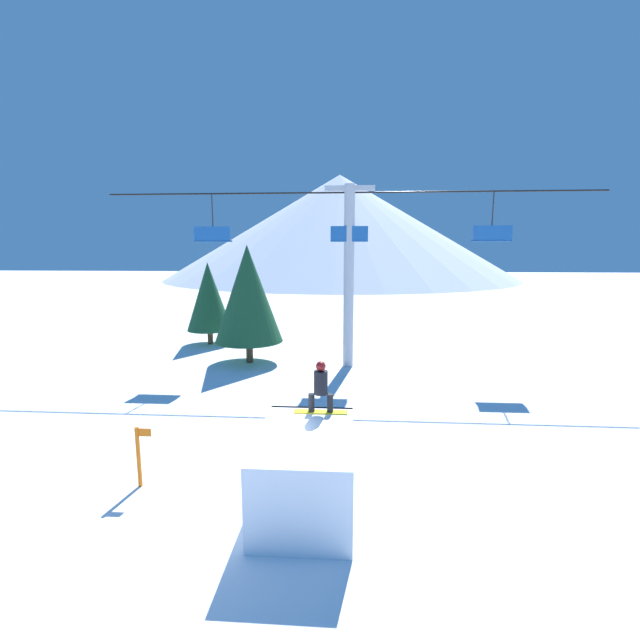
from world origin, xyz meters
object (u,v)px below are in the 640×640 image
pine_tree_near (248,294)px  trail_marker (139,455)px  snowboarder (321,387)px  snow_ramp (306,471)px

pine_tree_near → trail_marker: bearing=-89.8°
snowboarder → pine_tree_near: size_ratio=0.22×
pine_tree_near → trail_marker: (0.05, -12.03, -2.79)m
snow_ramp → pine_tree_near: 13.63m
snow_ramp → snowboarder: 2.03m
snowboarder → trail_marker: snowboarder is taller
snow_ramp → snowboarder: size_ratio=2.44×
snow_ramp → trail_marker: (-4.22, 0.62, -0.08)m
snowboarder → pine_tree_near: 12.32m
snow_ramp → pine_tree_near: bearing=108.6°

